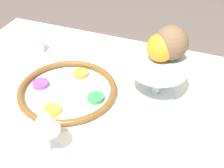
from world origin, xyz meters
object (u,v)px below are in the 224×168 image
object	(u,v)px
seder_plate	(68,91)
napkin_roll	(123,151)
coconut	(171,43)
cup_mid	(35,46)
cup_near	(166,61)
wine_glass	(44,121)
orange_fruit	(161,48)
fruit_stand	(158,69)

from	to	relation	value
seder_plate	napkin_roll	xyz separation A→B (m)	(0.24, -0.16, 0.00)
coconut	cup_mid	distance (m)	0.52
coconut	cup_mid	xyz separation A→B (m)	(-0.50, 0.05, -0.14)
seder_plate	cup_near	world-z (taller)	cup_near
wine_glass	cup_mid	bearing A→B (deg)	125.77
napkin_roll	cup_near	bearing A→B (deg)	88.26
seder_plate	wine_glass	world-z (taller)	wine_glass
cup_near	napkin_roll	bearing A→B (deg)	-91.74
coconut	wine_glass	bearing A→B (deg)	-122.11
coconut	seder_plate	bearing A→B (deg)	-154.78
wine_glass	orange_fruit	bearing A→B (deg)	59.23
orange_fruit	napkin_roll	xyz separation A→B (m)	(-0.01, -0.27, -0.15)
orange_fruit	cup_near	xyz separation A→B (m)	(-0.00, 0.14, -0.13)
napkin_roll	cup_near	size ratio (longest dim) A/B	2.97
seder_plate	cup_near	bearing A→B (deg)	45.03
fruit_stand	napkin_roll	world-z (taller)	fruit_stand
fruit_stand	napkin_roll	size ratio (longest dim) A/B	0.93
seder_plate	napkin_roll	world-z (taller)	napkin_roll
napkin_roll	cup_mid	xyz separation A→B (m)	(-0.46, 0.34, 0.01)
coconut	cup_near	xyz separation A→B (m)	(-0.03, 0.12, -0.14)
seder_plate	wine_glass	bearing A→B (deg)	-74.66
napkin_roll	cup_mid	distance (m)	0.57
seder_plate	wine_glass	size ratio (longest dim) A/B	2.04
seder_plate	coconut	distance (m)	0.34
cup_mid	coconut	bearing A→B (deg)	-5.29
wine_glass	cup_mid	world-z (taller)	wine_glass
seder_plate	orange_fruit	bearing A→B (deg)	23.46
cup_mid	fruit_stand	bearing A→B (deg)	-8.57
wine_glass	orange_fruit	distance (m)	0.38
wine_glass	napkin_roll	xyz separation A→B (m)	(0.18, 0.05, -0.09)
orange_fruit	cup_mid	size ratio (longest dim) A/B	1.30
seder_plate	coconut	bearing A→B (deg)	25.22
fruit_stand	cup_near	xyz separation A→B (m)	(-0.00, 0.15, -0.06)
napkin_roll	cup_mid	bearing A→B (deg)	143.56
cup_near	cup_mid	world-z (taller)	same
cup_mid	cup_near	bearing A→B (deg)	8.99
orange_fruit	cup_mid	bearing A→B (deg)	172.05
coconut	cup_near	distance (m)	0.19
fruit_stand	orange_fruit	size ratio (longest dim) A/B	2.12
cup_mid	orange_fruit	bearing A→B (deg)	-7.95
napkin_roll	wine_glass	bearing A→B (deg)	-164.06
fruit_stand	coconut	bearing A→B (deg)	49.21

